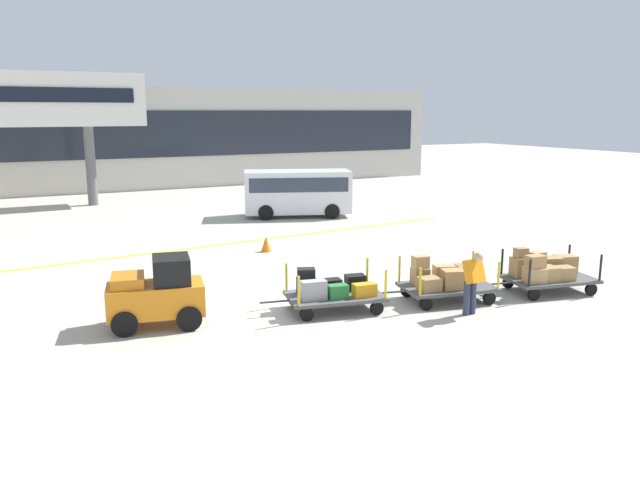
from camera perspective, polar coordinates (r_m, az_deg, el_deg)
ground_plane at (r=16.22m, az=-1.76°, el=-5.45°), size 120.00×120.00×0.00m
apron_lead_line at (r=23.51m, az=-6.79°, el=-0.15°), size 19.04×2.09×0.01m
terminal_building at (r=40.55m, az=-18.13°, el=8.68°), size 44.12×2.51×6.18m
baggage_tug at (r=14.58m, az=-14.55°, el=-4.72°), size 2.28×1.60×1.58m
baggage_cart_lead at (r=15.25m, az=1.17°, el=-4.64°), size 3.09×1.85×1.10m
baggage_cart_middle at (r=16.36m, az=11.27°, el=-3.61°), size 3.09×1.85×1.14m
baggage_cart_tail at (r=17.86m, az=19.74°, el=-2.65°), size 3.09×1.85×1.18m
baggage_handler at (r=15.24m, az=13.69°, el=-3.53°), size 0.43×0.45×1.56m
shuttle_van at (r=28.90m, az=-2.06°, el=4.59°), size 5.16×3.49×2.10m
safety_cone_near at (r=21.73m, az=-4.91°, el=-0.35°), size 0.36×0.36×0.55m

